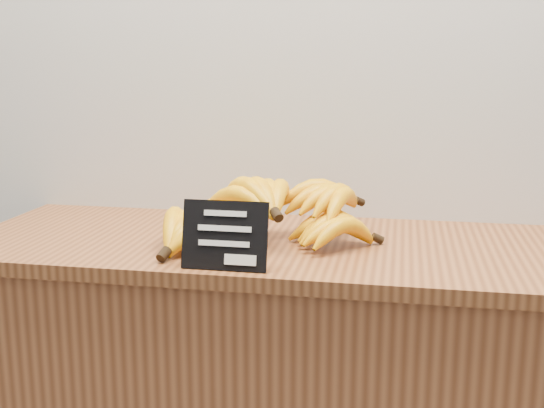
{
  "coord_description": "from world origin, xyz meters",
  "views": [
    {
      "loc": [
        0.09,
        1.33,
        1.31
      ],
      "look_at": [
        -0.17,
        2.7,
        1.02
      ],
      "focal_mm": 45.0,
      "sensor_mm": 36.0,
      "label": 1
    }
  ],
  "objects": [
    {
      "name": "banana_pile",
      "position": [
        -0.21,
        2.73,
        0.99
      ],
      "size": [
        0.53,
        0.37,
        0.13
      ],
      "color": "#F0AE09",
      "rests_on": "counter_top"
    },
    {
      "name": "chalkboard_sign",
      "position": [
        -0.22,
        2.52,
        0.99
      ],
      "size": [
        0.16,
        0.04,
        0.13
      ],
      "primitive_type": "cube",
      "rotation": [
        -0.24,
        0.0,
        0.0
      ],
      "color": "black",
      "rests_on": "counter_top"
    },
    {
      "name": "counter_top",
      "position": [
        -0.17,
        2.75,
        0.92
      ],
      "size": [
        1.37,
        0.54,
        0.03
      ],
      "primitive_type": "cube",
      "color": "brown",
      "rests_on": "counter"
    }
  ]
}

